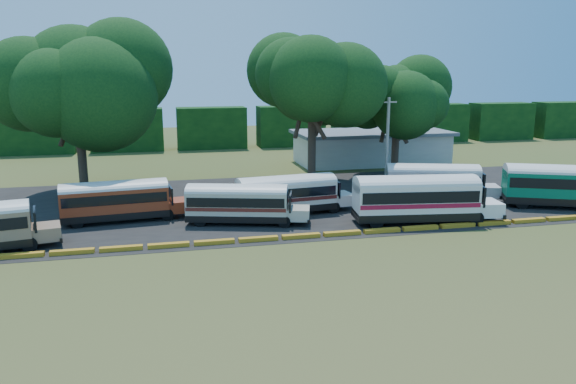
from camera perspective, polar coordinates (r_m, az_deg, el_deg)
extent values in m
plane|color=#2F4918|center=(37.81, -0.51, -5.32)|extent=(160.00, 160.00, 0.00)
cube|color=black|center=(49.33, -2.43, -1.08)|extent=(64.00, 24.00, 0.02)
cube|color=#C68717|center=(38.86, -25.48, -5.84)|extent=(2.70, 0.45, 0.30)
cube|color=#C68717|center=(38.30, -21.08, -5.71)|extent=(2.70, 0.45, 0.30)
cube|color=#C68717|center=(37.98, -16.58, -5.53)|extent=(2.70, 0.45, 0.30)
cube|color=#C68717|center=(37.89, -12.03, -5.32)|extent=(2.70, 0.45, 0.30)
cube|color=#C68717|center=(38.04, -7.50, -5.08)|extent=(2.70, 0.45, 0.30)
cube|color=#C68717|center=(38.42, -3.03, -4.81)|extent=(2.70, 0.45, 0.30)
cube|color=#C68717|center=(39.03, 1.32, -4.52)|extent=(2.70, 0.45, 0.30)
cube|color=#C68717|center=(39.86, 5.51, -4.21)|extent=(2.70, 0.45, 0.30)
cube|color=#C68717|center=(40.89, 9.51, -3.90)|extent=(2.70, 0.45, 0.30)
cube|color=#C68717|center=(42.11, 13.29, -3.58)|extent=(2.70, 0.45, 0.30)
cube|color=#C68717|center=(43.50, 16.84, -3.28)|extent=(2.70, 0.45, 0.30)
cube|color=#C68717|center=(45.05, 20.16, -2.98)|extent=(2.70, 0.45, 0.30)
cube|color=#C68717|center=(46.75, 23.24, -2.69)|extent=(2.70, 0.45, 0.30)
cube|color=#C68717|center=(48.56, 26.10, -2.41)|extent=(2.70, 0.45, 0.30)
cube|color=beige|center=(70.77, 8.44, 4.39)|extent=(18.00, 8.00, 3.60)
cube|color=#505357|center=(70.52, 8.49, 6.00)|extent=(19.00, 9.00, 0.40)
cube|color=black|center=(85.12, -24.14, 5.59)|extent=(10.00, 4.00, 6.00)
cube|color=black|center=(83.68, -16.01, 6.09)|extent=(10.00, 4.00, 6.00)
cube|color=black|center=(83.95, -7.77, 6.48)|extent=(10.00, 4.00, 6.00)
cube|color=black|center=(85.91, 0.28, 6.72)|extent=(10.00, 4.00, 6.00)
cube|color=black|center=(89.45, 7.83, 6.84)|extent=(10.00, 4.00, 6.00)
cube|color=black|center=(94.40, 14.70, 6.83)|extent=(10.00, 4.00, 6.00)
cube|color=black|center=(100.54, 20.81, 6.75)|extent=(10.00, 4.00, 6.00)
cube|color=black|center=(107.67, 26.16, 6.62)|extent=(10.00, 4.00, 6.00)
cylinder|color=black|center=(39.76, -24.78, -4.86)|extent=(1.01, 0.45, 0.98)
cylinder|color=black|center=(41.77, -24.77, -4.07)|extent=(1.01, 0.45, 0.98)
cube|color=#8E6D54|center=(40.64, -23.32, -3.73)|extent=(2.13, 2.44, 0.93)
cube|color=black|center=(40.40, -24.31, -2.51)|extent=(0.57, 2.23, 1.34)
cube|color=black|center=(40.74, -22.11, -4.16)|extent=(0.62, 2.38, 0.29)
cylinder|color=black|center=(44.39, -12.19, -2.27)|extent=(0.98, 0.37, 0.96)
cylinder|color=black|center=(46.37, -12.50, -1.65)|extent=(0.98, 0.37, 0.96)
cylinder|color=black|center=(44.16, -20.63, -2.87)|extent=(0.98, 0.37, 0.96)
cylinder|color=black|center=(46.15, -20.58, -2.23)|extent=(0.98, 0.37, 0.96)
cube|color=black|center=(45.10, -17.08, -2.12)|extent=(8.08, 3.19, 0.53)
cube|color=#943318|center=(44.84, -17.18, -0.71)|extent=(8.08, 3.19, 1.76)
cube|color=black|center=(44.79, -17.19, -0.45)|extent=(7.77, 3.22, 0.74)
ellipsoid|color=silver|center=(44.65, -17.25, 0.39)|extent=(8.08, 3.19, 1.08)
cube|color=#943318|center=(45.40, -11.05, -1.33)|extent=(1.94, 2.28, 0.91)
cube|color=black|center=(45.12, -11.86, -0.22)|extent=(0.37, 2.21, 1.32)
cube|color=black|center=(45.61, -10.02, -1.72)|extent=(0.41, 2.36, 0.29)
cube|color=black|center=(45.20, -22.01, -2.58)|extent=(0.41, 2.36, 0.29)
cylinder|color=black|center=(41.46, -0.39, -3.05)|extent=(0.96, 0.50, 0.92)
cylinder|color=black|center=(43.36, -0.24, -2.36)|extent=(0.96, 0.50, 0.92)
cylinder|color=black|center=(42.29, -8.90, -2.89)|extent=(0.96, 0.50, 0.92)
cylinder|color=black|center=(44.15, -8.38, -2.22)|extent=(0.96, 0.50, 0.92)
cube|color=black|center=(42.73, -5.13, -2.44)|extent=(7.89, 4.31, 0.51)
cube|color=#BAB6A1|center=(42.46, -5.16, -1.02)|extent=(7.89, 4.31, 1.68)
cube|color=black|center=(42.42, -5.16, -0.75)|extent=(7.62, 4.28, 0.71)
cube|color=#591D17|center=(42.54, -5.15, -1.46)|extent=(7.83, 4.33, 0.28)
ellipsoid|color=silver|center=(42.28, -5.18, 0.09)|extent=(7.89, 4.31, 1.04)
cube|color=#BAB6A1|center=(42.26, 1.06, -2.17)|extent=(2.16, 2.41, 0.87)
cube|color=black|center=(42.07, 0.28, -0.98)|extent=(0.72, 2.07, 1.26)
cube|color=black|center=(42.34, 2.12, -2.67)|extent=(0.79, 2.21, 0.28)
cube|color=black|center=(43.43, -10.00, -2.46)|extent=(0.79, 2.21, 0.28)
cylinder|color=black|center=(45.78, 4.70, -1.57)|extent=(0.99, 0.38, 0.96)
cylinder|color=black|center=(47.60, 3.67, -1.01)|extent=(0.99, 0.38, 0.96)
cylinder|color=black|center=(43.52, -3.17, -2.29)|extent=(0.99, 0.38, 0.96)
cylinder|color=black|center=(45.43, -3.93, -1.67)|extent=(0.99, 0.38, 0.96)
cube|color=black|center=(45.28, -0.17, -1.50)|extent=(8.13, 3.33, 0.53)
cube|color=silver|center=(45.02, -0.17, -0.09)|extent=(8.13, 3.33, 1.76)
cube|color=black|center=(44.98, -0.17, 0.17)|extent=(7.82, 3.35, 0.74)
cube|color=#511714|center=(45.10, -0.17, -0.53)|extent=(8.06, 3.36, 0.29)
ellipsoid|color=silver|center=(44.84, -0.17, 1.01)|extent=(8.13, 3.33, 1.08)
cube|color=silver|center=(47.02, 5.36, -0.67)|extent=(1.97, 2.31, 0.92)
cube|color=black|center=(46.57, 4.71, 0.40)|extent=(0.41, 2.22, 1.32)
cube|color=black|center=(47.46, 6.24, -1.04)|extent=(0.45, 2.36, 0.29)
cube|color=black|center=(44.17, -4.94, -2.03)|extent=(0.45, 2.36, 0.29)
cylinder|color=black|center=(44.29, 18.57, -2.57)|extent=(1.15, 0.46, 1.12)
cylinder|color=black|center=(46.40, 17.38, -1.82)|extent=(1.15, 0.46, 1.12)
cylinder|color=black|center=(41.79, 8.99, -2.94)|extent=(1.15, 0.46, 1.12)
cylinder|color=black|center=(44.03, 8.22, -2.13)|extent=(1.15, 0.46, 1.12)
cube|color=black|center=(43.76, 12.73, -2.17)|extent=(9.46, 3.99, 0.61)
cube|color=white|center=(43.45, 12.81, -0.48)|extent=(9.46, 3.99, 2.05)
cube|color=black|center=(43.40, 12.83, -0.16)|extent=(9.10, 4.01, 0.86)
cube|color=maroon|center=(43.54, 12.79, -1.00)|extent=(9.37, 4.02, 0.34)
ellipsoid|color=silver|center=(43.24, 12.88, 0.84)|extent=(9.46, 3.99, 1.26)
cube|color=white|center=(45.72, 19.42, -1.52)|extent=(2.32, 2.70, 1.06)
cube|color=black|center=(45.19, 18.71, -0.21)|extent=(0.51, 2.57, 1.53)
cube|color=black|center=(46.23, 20.45, -2.02)|extent=(0.56, 2.74, 0.34)
cube|color=black|center=(42.60, 6.92, -2.50)|extent=(0.56, 2.74, 0.34)
cylinder|color=black|center=(51.72, 18.73, -0.56)|extent=(1.02, 0.57, 0.98)
cylinder|color=black|center=(53.72, 18.21, -0.06)|extent=(1.02, 0.57, 0.98)
cylinder|color=black|center=(50.53, 11.35, -0.43)|extent=(1.02, 0.57, 0.98)
cylinder|color=black|center=(52.57, 11.10, 0.07)|extent=(1.02, 0.57, 0.98)
cube|color=black|center=(51.92, 14.36, -0.07)|extent=(8.43, 4.84, 0.54)
cube|color=beige|center=(51.68, 14.43, 1.19)|extent=(8.43, 4.84, 1.80)
cube|color=black|center=(51.64, 14.44, 1.42)|extent=(8.14, 4.80, 0.76)
cube|color=navy|center=(51.75, 14.41, 0.80)|extent=(8.37, 4.86, 0.30)
ellipsoid|color=silver|center=(51.52, 14.48, 2.17)|extent=(8.43, 4.84, 1.11)
cube|color=beige|center=(52.89, 19.64, 0.14)|extent=(2.36, 2.61, 0.93)
cube|color=black|center=(52.55, 19.06, 1.18)|extent=(0.84, 2.20, 1.35)
cube|color=black|center=(53.19, 20.48, -0.29)|extent=(0.92, 2.35, 0.30)
cube|color=black|center=(51.43, 9.97, -0.10)|extent=(0.92, 2.35, 0.30)
cylinder|color=black|center=(50.96, 22.67, -0.99)|extent=(1.13, 0.74, 1.10)
cylinder|color=black|center=(53.21, 22.19, -0.41)|extent=(1.13, 0.74, 1.10)
cube|color=black|center=(52.78, 25.84, -0.65)|extent=(9.35, 6.23, 0.61)
cube|color=#046A45|center=(52.53, 25.97, 0.73)|extent=(9.35, 6.23, 2.01)
cube|color=black|center=(52.48, 26.00, 0.99)|extent=(9.05, 6.15, 0.85)
ellipsoid|color=silver|center=(52.35, 26.07, 1.81)|extent=(9.35, 6.23, 1.24)
cube|color=black|center=(51.84, 21.06, -0.58)|extent=(1.29, 2.54, 0.33)
cylinder|color=#332619|center=(53.98, -20.19, 3.26)|extent=(0.80, 0.80, 7.27)
cylinder|color=#332619|center=(53.91, -19.09, 6.67)|extent=(1.32, 2.64, 4.16)
cylinder|color=#332619|center=(54.57, -21.38, 6.56)|extent=(2.04, 2.32, 4.16)
cylinder|color=#332619|center=(52.38, -20.85, 6.39)|extent=(2.69, 0.89, 4.16)
ellipsoid|color=black|center=(53.41, -20.76, 10.68)|extent=(12.68, 12.68, 9.30)
cylinder|color=#332619|center=(56.23, 2.43, 4.40)|extent=(0.80, 0.80, 7.38)
cylinder|color=#332619|center=(56.64, 3.54, 7.66)|extent=(1.33, 2.67, 4.21)
cylinder|color=#332619|center=(56.42, 1.25, 7.67)|extent=(2.06, 2.34, 4.21)
cylinder|color=#332619|center=(54.59, 2.59, 7.50)|extent=(2.72, 0.90, 4.21)
ellipsoid|color=black|center=(55.69, 2.50, 11.64)|extent=(10.60, 10.60, 7.78)
cylinder|color=#332619|center=(62.02, 10.83, 4.22)|extent=(0.80, 0.80, 5.82)
cylinder|color=#332619|center=(62.63, 11.79, 6.56)|extent=(1.17, 2.22, 3.37)
cylinder|color=#332619|center=(62.09, 9.76, 6.59)|extent=(1.75, 1.97, 3.37)
cylinder|color=#332619|center=(60.47, 11.22, 6.38)|extent=(2.24, 0.82, 3.37)
ellipsoid|color=black|center=(61.49, 11.05, 9.48)|extent=(9.14, 9.14, 6.70)
cylinder|color=gray|center=(54.52, 10.04, 4.78)|extent=(0.30, 0.30, 8.89)
cube|color=gray|center=(54.15, 10.20, 8.98)|extent=(1.60, 0.12, 0.12)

